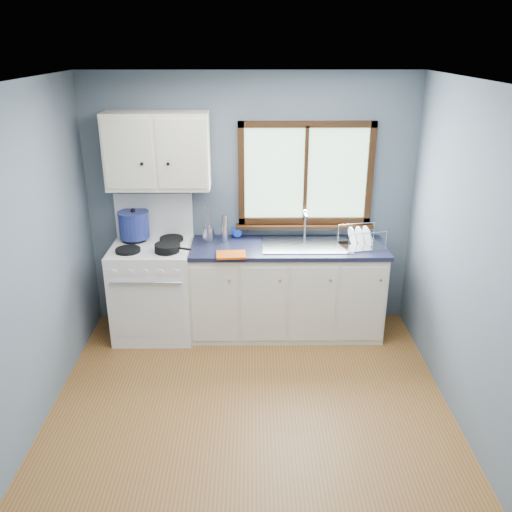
{
  "coord_description": "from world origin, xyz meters",
  "views": [
    {
      "loc": [
        0.02,
        -3.35,
        2.75
      ],
      "look_at": [
        0.05,
        0.9,
        1.05
      ],
      "focal_mm": 38.0,
      "sensor_mm": 36.0,
      "label": 1
    }
  ],
  "objects_px": {
    "stockpot": "(134,224)",
    "utensil_crock": "(208,234)",
    "gas_range": "(154,287)",
    "base_cabinets": "(286,294)",
    "thermos": "(224,229)",
    "dish_rack": "(361,241)",
    "skillet": "(168,246)",
    "sink": "(306,251)"
  },
  "relations": [
    {
      "from": "gas_range",
      "to": "dish_rack",
      "type": "height_order",
      "value": "gas_range"
    },
    {
      "from": "gas_range",
      "to": "thermos",
      "type": "height_order",
      "value": "gas_range"
    },
    {
      "from": "base_cabinets",
      "to": "thermos",
      "type": "xyz_separation_m",
      "value": [
        -0.61,
        0.1,
        0.64
      ]
    },
    {
      "from": "gas_range",
      "to": "sink",
      "type": "xyz_separation_m",
      "value": [
        1.49,
        0.02,
        0.37
      ]
    },
    {
      "from": "thermos",
      "to": "dish_rack",
      "type": "xyz_separation_m",
      "value": [
        1.3,
        -0.13,
        -0.08
      ]
    },
    {
      "from": "sink",
      "to": "utensil_crock",
      "type": "height_order",
      "value": "utensil_crock"
    },
    {
      "from": "base_cabinets",
      "to": "dish_rack",
      "type": "bearing_deg",
      "value": -2.46
    },
    {
      "from": "skillet",
      "to": "thermos",
      "type": "xyz_separation_m",
      "value": [
        0.51,
        0.29,
        0.07
      ]
    },
    {
      "from": "thermos",
      "to": "gas_range",
      "type": "bearing_deg",
      "value": -170.08
    },
    {
      "from": "sink",
      "to": "utensil_crock",
      "type": "xyz_separation_m",
      "value": [
        -0.94,
        0.13,
        0.13
      ]
    },
    {
      "from": "dish_rack",
      "to": "utensil_crock",
      "type": "bearing_deg",
      "value": 161.82
    },
    {
      "from": "sink",
      "to": "thermos",
      "type": "relative_size",
      "value": 3.14
    },
    {
      "from": "sink",
      "to": "dish_rack",
      "type": "bearing_deg",
      "value": -3.28
    },
    {
      "from": "gas_range",
      "to": "sink",
      "type": "bearing_deg",
      "value": 0.71
    },
    {
      "from": "skillet",
      "to": "sink",
      "type": "bearing_deg",
      "value": 28.57
    },
    {
      "from": "stockpot",
      "to": "base_cabinets",
      "type": "bearing_deg",
      "value": -5.27
    },
    {
      "from": "skillet",
      "to": "dish_rack",
      "type": "bearing_deg",
      "value": 25.37
    },
    {
      "from": "sink",
      "to": "base_cabinets",
      "type": "bearing_deg",
      "value": 179.87
    },
    {
      "from": "thermos",
      "to": "utensil_crock",
      "type": "bearing_deg",
      "value": 171.44
    },
    {
      "from": "utensil_crock",
      "to": "dish_rack",
      "type": "height_order",
      "value": "utensil_crock"
    },
    {
      "from": "thermos",
      "to": "stockpot",
      "type": "bearing_deg",
      "value": 177.84
    },
    {
      "from": "thermos",
      "to": "dish_rack",
      "type": "bearing_deg",
      "value": -5.86
    },
    {
      "from": "stockpot",
      "to": "utensil_crock",
      "type": "xyz_separation_m",
      "value": [
        0.72,
        -0.01,
        -0.1
      ]
    },
    {
      "from": "stockpot",
      "to": "utensil_crock",
      "type": "height_order",
      "value": "utensil_crock"
    },
    {
      "from": "gas_range",
      "to": "utensil_crock",
      "type": "xyz_separation_m",
      "value": [
        0.54,
        0.15,
        0.5
      ]
    },
    {
      "from": "base_cabinets",
      "to": "skillet",
      "type": "xyz_separation_m",
      "value": [
        -1.11,
        -0.18,
        0.57
      ]
    },
    {
      "from": "skillet",
      "to": "stockpot",
      "type": "relative_size",
      "value": 1.21
    },
    {
      "from": "base_cabinets",
      "to": "sink",
      "type": "bearing_deg",
      "value": -0.13
    },
    {
      "from": "dish_rack",
      "to": "gas_range",
      "type": "bearing_deg",
      "value": 167.65
    },
    {
      "from": "gas_range",
      "to": "dish_rack",
      "type": "bearing_deg",
      "value": -0.32
    },
    {
      "from": "gas_range",
      "to": "stockpot",
      "type": "height_order",
      "value": "gas_range"
    },
    {
      "from": "skillet",
      "to": "thermos",
      "type": "distance_m",
      "value": 0.59
    },
    {
      "from": "base_cabinets",
      "to": "thermos",
      "type": "bearing_deg",
      "value": 170.32
    },
    {
      "from": "stockpot",
      "to": "dish_rack",
      "type": "height_order",
      "value": "stockpot"
    },
    {
      "from": "base_cabinets",
      "to": "stockpot",
      "type": "xyz_separation_m",
      "value": [
        -1.48,
        0.14,
        0.68
      ]
    },
    {
      "from": "gas_range",
      "to": "stockpot",
      "type": "relative_size",
      "value": 4.36
    },
    {
      "from": "skillet",
      "to": "thermos",
      "type": "height_order",
      "value": "thermos"
    },
    {
      "from": "skillet",
      "to": "utensil_crock",
      "type": "height_order",
      "value": "utensil_crock"
    },
    {
      "from": "base_cabinets",
      "to": "utensil_crock",
      "type": "distance_m",
      "value": 0.97
    },
    {
      "from": "sink",
      "to": "skillet",
      "type": "bearing_deg",
      "value": -171.9
    },
    {
      "from": "thermos",
      "to": "sink",
      "type": "bearing_deg",
      "value": -7.53
    },
    {
      "from": "base_cabinets",
      "to": "skillet",
      "type": "distance_m",
      "value": 1.27
    }
  ]
}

